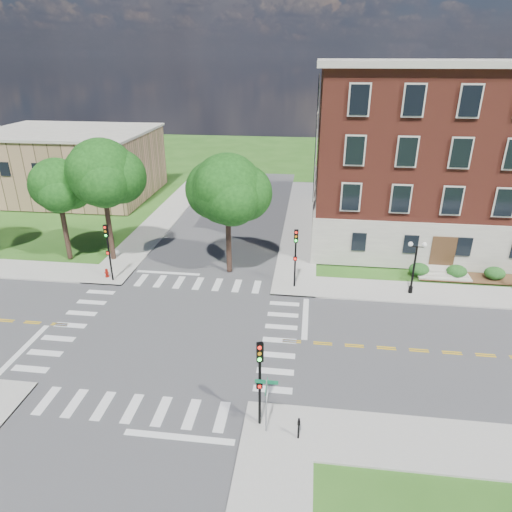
# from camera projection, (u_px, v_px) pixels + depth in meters

# --- Properties ---
(ground) EXTENTS (160.00, 160.00, 0.00)m
(ground) POSITION_uv_depth(u_px,v_px,m) (172.00, 333.00, 30.49)
(ground) COLOR #275417
(ground) RESTS_ON ground
(road_ew) EXTENTS (90.00, 12.00, 0.01)m
(road_ew) POSITION_uv_depth(u_px,v_px,m) (172.00, 333.00, 30.49)
(road_ew) COLOR #3D3D3F
(road_ew) RESTS_ON ground
(road_ns) EXTENTS (12.00, 90.00, 0.01)m
(road_ns) POSITION_uv_depth(u_px,v_px,m) (172.00, 333.00, 30.49)
(road_ns) COLOR #3D3D3F
(road_ns) RESTS_ON ground
(sidewalk_ne) EXTENTS (34.00, 34.00, 0.12)m
(sidewalk_ne) POSITION_uv_depth(u_px,v_px,m) (379.00, 253.00, 42.65)
(sidewalk_ne) COLOR #9E9B93
(sidewalk_ne) RESTS_ON ground
(sidewalk_nw) EXTENTS (34.00, 34.00, 0.12)m
(sidewalk_nw) POSITION_uv_depth(u_px,v_px,m) (69.00, 238.00, 46.18)
(sidewalk_nw) COLOR #9E9B93
(sidewalk_nw) RESTS_ON ground
(crosswalk_east) EXTENTS (2.20, 10.20, 0.02)m
(crosswalk_east) POSITION_uv_depth(u_px,v_px,m) (279.00, 341.00, 29.67)
(crosswalk_east) COLOR silver
(crosswalk_east) RESTS_ON ground
(stop_bar_east) EXTENTS (0.40, 5.50, 0.00)m
(stop_bar_east) POSITION_uv_depth(u_px,v_px,m) (305.00, 318.00, 32.20)
(stop_bar_east) COLOR silver
(stop_bar_east) RESTS_ON ground
(main_building) EXTENTS (30.60, 22.40, 16.50)m
(main_building) POSITION_uv_depth(u_px,v_px,m) (471.00, 152.00, 44.31)
(main_building) COLOR #A09A8E
(main_building) RESTS_ON ground
(secondary_building) EXTENTS (20.40, 15.40, 8.30)m
(secondary_building) POSITION_uv_depth(u_px,v_px,m) (72.00, 163.00, 58.49)
(secondary_building) COLOR olive
(secondary_building) RESTS_ON ground
(tree_b) EXTENTS (4.50, 4.50, 9.07)m
(tree_b) POSITION_uv_depth(u_px,v_px,m) (57.00, 185.00, 38.68)
(tree_b) COLOR black
(tree_b) RESTS_ON ground
(tree_c) EXTENTS (5.75, 5.75, 10.75)m
(tree_c) POSITION_uv_depth(u_px,v_px,m) (102.00, 173.00, 38.11)
(tree_c) COLOR black
(tree_c) RESTS_ON ground
(tree_d) EXTENTS (5.69, 5.69, 10.03)m
(tree_d) POSITION_uv_depth(u_px,v_px,m) (227.00, 189.00, 36.07)
(tree_d) COLOR black
(tree_d) RESTS_ON ground
(traffic_signal_se) EXTENTS (0.37, 0.44, 4.80)m
(traffic_signal_se) POSITION_uv_depth(u_px,v_px,m) (260.00, 374.00, 21.62)
(traffic_signal_se) COLOR black
(traffic_signal_se) RESTS_ON ground
(traffic_signal_ne) EXTENTS (0.34, 0.38, 4.80)m
(traffic_signal_ne) POSITION_uv_depth(u_px,v_px,m) (296.00, 251.00, 35.12)
(traffic_signal_ne) COLOR black
(traffic_signal_ne) RESTS_ON ground
(traffic_signal_nw) EXTENTS (0.35, 0.40, 4.80)m
(traffic_signal_nw) POSITION_uv_depth(u_px,v_px,m) (108.00, 246.00, 36.12)
(traffic_signal_nw) COLOR black
(traffic_signal_nw) RESTS_ON ground
(twin_lamp_west) EXTENTS (1.36, 0.36, 4.23)m
(twin_lamp_west) POSITION_uv_depth(u_px,v_px,m) (414.00, 264.00, 34.43)
(twin_lamp_west) COLOR black
(twin_lamp_west) RESTS_ON ground
(street_sign_pole) EXTENTS (1.10, 1.10, 3.10)m
(street_sign_pole) POSITION_uv_depth(u_px,v_px,m) (267.00, 396.00, 21.51)
(street_sign_pole) COLOR gray
(street_sign_pole) RESTS_ON ground
(push_button_post) EXTENTS (0.14, 0.21, 1.20)m
(push_button_post) POSITION_uv_depth(u_px,v_px,m) (299.00, 427.00, 21.70)
(push_button_post) COLOR black
(push_button_post) RESTS_ON ground
(fire_hydrant) EXTENTS (0.35, 0.35, 0.75)m
(fire_hydrant) POSITION_uv_depth(u_px,v_px,m) (107.00, 273.00, 37.76)
(fire_hydrant) COLOR #9C160C
(fire_hydrant) RESTS_ON ground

